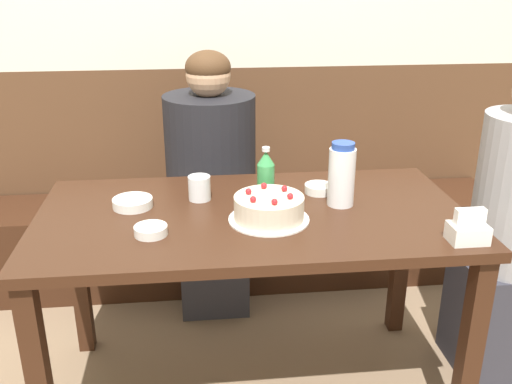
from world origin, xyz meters
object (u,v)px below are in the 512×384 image
object	(u,v)px
bowl_side_dish	(319,189)
bench_seat	(235,240)
soju_bottle	(266,175)
person_teal_shirt	(212,186)
napkin_holder	(468,230)
birthday_cake	(269,209)
bowl_rice_small	(133,203)
bowl_soup_white	(151,230)
glass_water_tall	(199,188)
water_pitcher	(342,175)

from	to	relation	value
bowl_side_dish	bench_seat	bearing A→B (deg)	110.50
soju_bottle	person_teal_shirt	xyz separation A→B (m)	(-0.17, 0.52, -0.23)
napkin_holder	person_teal_shirt	size ratio (longest dim) A/B	0.09
birthday_cake	napkin_holder	distance (m)	0.60
bowl_rice_small	bowl_soup_white	bearing A→B (deg)	-71.74
bowl_soup_white	glass_water_tall	xyz separation A→B (m)	(0.15, 0.27, 0.03)
bowl_rice_small	bowl_side_dish	distance (m)	0.65
napkin_holder	bowl_side_dish	world-z (taller)	napkin_holder
water_pitcher	soju_bottle	size ratio (longest dim) A/B	1.17
bowl_soup_white	bowl_side_dish	size ratio (longest dim) A/B	1.00
water_pitcher	bowl_soup_white	world-z (taller)	water_pitcher
bench_seat	glass_water_tall	distance (m)	0.91
bowl_side_dish	person_teal_shirt	world-z (taller)	person_teal_shirt
birthday_cake	bowl_soup_white	size ratio (longest dim) A/B	2.57
bowl_side_dish	person_teal_shirt	distance (m)	0.63
glass_water_tall	water_pitcher	bearing A→B (deg)	-11.58
water_pitcher	bowl_side_dish	size ratio (longest dim) A/B	2.17
soju_bottle	person_teal_shirt	bearing A→B (deg)	108.52
birthday_cake	bench_seat	bearing A→B (deg)	92.97
water_pitcher	bowl_soup_white	distance (m)	0.66
bowl_soup_white	person_teal_shirt	distance (m)	0.81
bench_seat	birthday_cake	distance (m)	1.06
birthday_cake	person_teal_shirt	world-z (taller)	person_teal_shirt
water_pitcher	bench_seat	bearing A→B (deg)	110.92
birthday_cake	bowl_side_dish	distance (m)	0.30
bench_seat	napkin_holder	bearing A→B (deg)	-61.52
napkin_holder	person_teal_shirt	distance (m)	1.18
bowl_side_dish	person_teal_shirt	xyz separation A→B (m)	(-0.37, 0.48, -0.16)
bowl_soup_white	glass_water_tall	bearing A→B (deg)	60.63
soju_bottle	person_teal_shirt	world-z (taller)	person_teal_shirt
water_pitcher	person_teal_shirt	bearing A→B (deg)	125.10
bowl_rice_small	bowl_side_dish	world-z (taller)	same
bowl_soup_white	bowl_rice_small	xyz separation A→B (m)	(-0.07, 0.22, 0.00)
birthday_cake	napkin_holder	size ratio (longest dim) A/B	2.36
napkin_holder	bowl_soup_white	xyz separation A→B (m)	(-0.93, 0.15, -0.02)
water_pitcher	glass_water_tall	size ratio (longest dim) A/B	2.59
bench_seat	bowl_soup_white	size ratio (longest dim) A/B	25.66
bowl_side_dish	glass_water_tall	world-z (taller)	glass_water_tall
bench_seat	soju_bottle	xyz separation A→B (m)	(0.06, -0.72, 0.60)
birthday_cake	glass_water_tall	distance (m)	0.30
bench_seat	person_teal_shirt	distance (m)	0.44
birthday_cake	water_pitcher	size ratio (longest dim) A/B	1.18
bowl_side_dish	bowl_soup_white	bearing A→B (deg)	-153.55
birthday_cake	person_teal_shirt	bearing A→B (deg)	102.99
soju_bottle	bowl_soup_white	size ratio (longest dim) A/B	1.86
birthday_cake	glass_water_tall	xyz separation A→B (m)	(-0.22, 0.20, 0.00)
bowl_rice_small	person_teal_shirt	distance (m)	0.63
napkin_holder	bowl_side_dish	size ratio (longest dim) A/B	1.09
napkin_holder	soju_bottle	bearing A→B (deg)	143.99
soju_bottle	bowl_soup_white	xyz separation A→B (m)	(-0.38, -0.25, -0.07)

